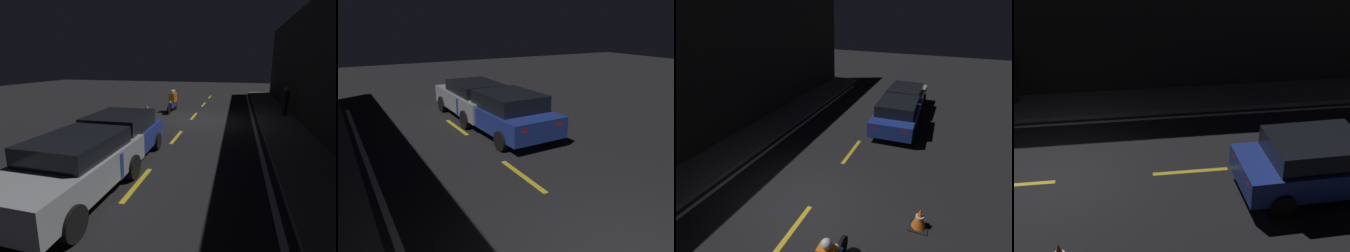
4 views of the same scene
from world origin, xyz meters
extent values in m
cube|color=gold|center=(3.50, 0.00, 0.00)|extent=(2.00, 0.14, 0.01)
cube|color=gold|center=(8.00, 0.00, 0.00)|extent=(2.00, 0.14, 0.01)
cube|color=navy|center=(6.50, -1.21, 0.63)|extent=(4.10, 2.01, 0.65)
cube|color=black|center=(6.30, -1.22, 1.21)|extent=(2.28, 1.77, 0.51)
cube|color=red|center=(4.49, -0.65, 0.79)|extent=(0.07, 0.20, 0.10)
cube|color=red|center=(4.52, -1.88, 0.79)|extent=(0.07, 0.20, 0.10)
cylinder|color=black|center=(7.73, -0.25, 0.30)|extent=(0.61, 0.20, 0.61)
cylinder|color=black|center=(7.78, -2.10, 0.30)|extent=(0.61, 0.20, 0.61)
cylinder|color=black|center=(5.22, -0.32, 0.30)|extent=(0.61, 0.20, 0.61)
cylinder|color=black|center=(5.27, -2.17, 0.30)|extent=(0.61, 0.20, 0.61)
cube|color=#9EA0A5|center=(9.00, -1.12, 0.67)|extent=(4.25, 1.87, 0.68)
cube|color=black|center=(8.79, -1.12, 1.22)|extent=(2.35, 1.65, 0.41)
cube|color=red|center=(6.93, -0.50, 0.84)|extent=(0.06, 0.20, 0.10)
cube|color=red|center=(6.91, -1.66, 0.84)|extent=(0.06, 0.20, 0.10)
cylinder|color=black|center=(10.32, -0.27, 0.33)|extent=(0.67, 0.19, 0.66)
cylinder|color=black|center=(10.29, -2.02, 0.33)|extent=(0.67, 0.19, 0.66)
cylinder|color=black|center=(7.71, -0.22, 0.33)|extent=(0.67, 0.19, 0.66)
cylinder|color=black|center=(7.68, -1.97, 0.33)|extent=(0.67, 0.19, 0.66)
camera|label=1|loc=(13.77, 2.33, 3.04)|focal=28.00mm
camera|label=2|loc=(-2.71, 3.95, 3.63)|focal=35.00mm
camera|label=3|loc=(-5.24, -3.25, 5.48)|focal=28.00mm
camera|label=4|loc=(1.83, -10.28, 6.76)|focal=50.00mm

